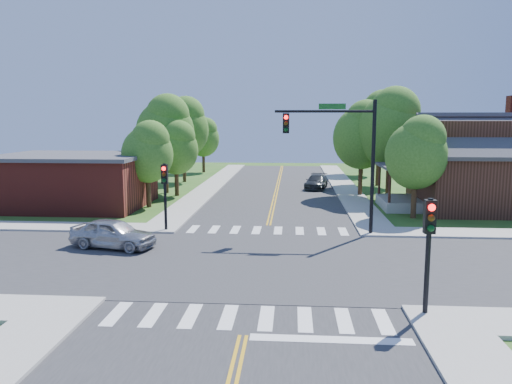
# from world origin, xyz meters

# --- Properties ---
(ground) EXTENTS (100.00, 100.00, 0.00)m
(ground) POSITION_xyz_m (0.00, 0.00, 0.00)
(ground) COLOR #27561A
(ground) RESTS_ON ground
(road_ns) EXTENTS (10.00, 90.00, 0.04)m
(road_ns) POSITION_xyz_m (0.00, 0.00, 0.02)
(road_ns) COLOR #2D2D30
(road_ns) RESTS_ON ground
(road_ew) EXTENTS (90.00, 10.00, 0.04)m
(road_ew) POSITION_xyz_m (0.00, 0.00, 0.03)
(road_ew) COLOR #2D2D30
(road_ew) RESTS_ON ground
(intersection_patch) EXTENTS (10.20, 10.20, 0.06)m
(intersection_patch) POSITION_xyz_m (0.00, 0.00, 0.00)
(intersection_patch) COLOR #2D2D30
(intersection_patch) RESTS_ON ground
(sidewalk_ne) EXTENTS (40.00, 40.00, 0.14)m
(sidewalk_ne) POSITION_xyz_m (15.82, 15.82, 0.07)
(sidewalk_ne) COLOR #9E9B93
(sidewalk_ne) RESTS_ON ground
(sidewalk_nw) EXTENTS (40.00, 40.00, 0.14)m
(sidewalk_nw) POSITION_xyz_m (-15.82, 15.82, 0.07)
(sidewalk_nw) COLOR #9E9B93
(sidewalk_nw) RESTS_ON ground
(crosswalk_north) EXTENTS (8.85, 2.00, 0.01)m
(crosswalk_north) POSITION_xyz_m (0.00, 6.20, 0.05)
(crosswalk_north) COLOR white
(crosswalk_north) RESTS_ON ground
(crosswalk_south) EXTENTS (8.85, 2.00, 0.01)m
(crosswalk_south) POSITION_xyz_m (0.00, -6.20, 0.05)
(crosswalk_south) COLOR white
(crosswalk_south) RESTS_ON ground
(centerline) EXTENTS (0.30, 90.00, 0.01)m
(centerline) POSITION_xyz_m (0.00, 0.00, 0.05)
(centerline) COLOR gold
(centerline) RESTS_ON ground
(stop_bar) EXTENTS (4.60, 0.45, 0.09)m
(stop_bar) POSITION_xyz_m (2.50, -7.60, 0.00)
(stop_bar) COLOR white
(stop_bar) RESTS_ON ground
(signal_mast_ne) EXTENTS (5.30, 0.42, 7.20)m
(signal_mast_ne) POSITION_xyz_m (3.91, 5.59, 4.85)
(signal_mast_ne) COLOR black
(signal_mast_ne) RESTS_ON ground
(signal_pole_se) EXTENTS (0.34, 0.42, 3.80)m
(signal_pole_se) POSITION_xyz_m (5.60, -5.62, 2.66)
(signal_pole_se) COLOR black
(signal_pole_se) RESTS_ON ground
(signal_pole_nw) EXTENTS (0.34, 0.42, 3.80)m
(signal_pole_nw) POSITION_xyz_m (-5.60, 5.58, 2.66)
(signal_pole_nw) COLOR black
(signal_pole_nw) RESTS_ON ground
(house_ne) EXTENTS (13.05, 8.80, 7.11)m
(house_ne) POSITION_xyz_m (15.11, 14.23, 3.33)
(house_ne) COLOR black
(house_ne) RESTS_ON ground
(building_nw) EXTENTS (10.40, 8.40, 3.73)m
(building_nw) POSITION_xyz_m (-14.20, 13.20, 1.88)
(building_nw) COLOR maroon
(building_nw) RESTS_ON ground
(tree_e_a) EXTENTS (3.81, 3.62, 6.47)m
(tree_e_a) POSITION_xyz_m (9.09, 10.53, 4.24)
(tree_e_a) COLOR #382314
(tree_e_a) RESTS_ON ground
(tree_e_b) EXTENTS (5.11, 4.86, 8.69)m
(tree_e_b) POSITION_xyz_m (8.87, 18.10, 5.70)
(tree_e_b) COLOR #382314
(tree_e_b) RESTS_ON ground
(tree_e_c) EXTENTS (5.23, 4.97, 8.90)m
(tree_e_c) POSITION_xyz_m (9.41, 26.13, 5.83)
(tree_e_c) COLOR #382314
(tree_e_c) RESTS_ON ground
(tree_e_d) EXTENTS (4.72, 4.49, 8.03)m
(tree_e_d) POSITION_xyz_m (9.18, 35.25, 5.26)
(tree_e_d) COLOR #382314
(tree_e_d) RESTS_ON ground
(tree_w_a) EXTENTS (3.61, 3.43, 6.14)m
(tree_w_a) POSITION_xyz_m (-8.71, 13.21, 4.02)
(tree_w_a) COLOR #382314
(tree_w_a) RESTS_ON ground
(tree_w_b) EXTENTS (4.88, 4.63, 8.29)m
(tree_w_b) POSITION_xyz_m (-9.15, 20.00, 5.43)
(tree_w_b) COLOR #382314
(tree_w_b) RESTS_ON ground
(tree_w_c) EXTENTS (4.96, 4.71, 8.43)m
(tree_w_c) POSITION_xyz_m (-9.27, 27.59, 5.53)
(tree_w_c) COLOR #382314
(tree_w_c) RESTS_ON ground
(tree_w_d) EXTENTS (3.77, 3.58, 6.41)m
(tree_w_d) POSITION_xyz_m (-8.97, 36.64, 4.19)
(tree_w_d) COLOR #382314
(tree_w_d) RESTS_ON ground
(tree_house) EXTENTS (4.55, 4.33, 7.74)m
(tree_house) POSITION_xyz_m (6.92, 19.42, 5.07)
(tree_house) COLOR #382314
(tree_house) RESTS_ON ground
(tree_bldg) EXTENTS (3.60, 3.42, 6.12)m
(tree_bldg) POSITION_xyz_m (-7.95, 18.58, 4.00)
(tree_bldg) COLOR #382314
(tree_bldg) RESTS_ON ground
(car_silver) EXTENTS (3.54, 4.92, 1.42)m
(car_silver) POSITION_xyz_m (-7.22, 1.86, 0.71)
(car_silver) COLOR #AAACB1
(car_silver) RESTS_ON ground
(car_dgrey) EXTENTS (3.23, 4.85, 1.23)m
(car_dgrey) POSITION_xyz_m (3.50, 23.36, 0.62)
(car_dgrey) COLOR #2D3032
(car_dgrey) RESTS_ON ground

